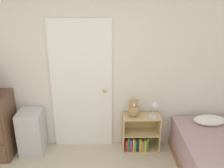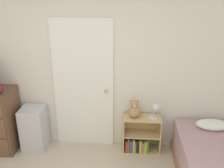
{
  "view_description": "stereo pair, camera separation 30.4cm",
  "coord_description": "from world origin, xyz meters",
  "px_view_note": "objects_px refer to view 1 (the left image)",
  "views": [
    {
      "loc": [
        0.41,
        -1.38,
        2.36
      ],
      "look_at": [
        0.46,
        1.89,
        1.13
      ],
      "focal_mm": 40.0,
      "sensor_mm": 36.0,
      "label": 1
    },
    {
      "loc": [
        0.71,
        -1.37,
        2.36
      ],
      "look_at": [
        0.46,
        1.89,
        1.13
      ],
      "focal_mm": 40.0,
      "sensor_mm": 36.0,
      "label": 2
    }
  ],
  "objects_px": {
    "bookshelf": "(139,136)",
    "desk_lamp": "(155,107)",
    "teddy_bear": "(134,109)",
    "storage_bin": "(32,132)"
  },
  "relations": [
    {
      "from": "bookshelf",
      "to": "desk_lamp",
      "type": "height_order",
      "value": "desk_lamp"
    },
    {
      "from": "teddy_bear",
      "to": "desk_lamp",
      "type": "bearing_deg",
      "value": -7.95
    },
    {
      "from": "teddy_bear",
      "to": "bookshelf",
      "type": "bearing_deg",
      "value": 0.64
    },
    {
      "from": "storage_bin",
      "to": "bookshelf",
      "type": "bearing_deg",
      "value": 1.59
    },
    {
      "from": "desk_lamp",
      "to": "bookshelf",
      "type": "bearing_deg",
      "value": 168.15
    },
    {
      "from": "bookshelf",
      "to": "teddy_bear",
      "type": "height_order",
      "value": "teddy_bear"
    },
    {
      "from": "desk_lamp",
      "to": "teddy_bear",
      "type": "bearing_deg",
      "value": 172.05
    },
    {
      "from": "storage_bin",
      "to": "desk_lamp",
      "type": "xyz_separation_m",
      "value": [
        1.85,
        0.0,
        0.41
      ]
    },
    {
      "from": "storage_bin",
      "to": "desk_lamp",
      "type": "distance_m",
      "value": 1.9
    },
    {
      "from": "bookshelf",
      "to": "desk_lamp",
      "type": "bearing_deg",
      "value": -11.85
    }
  ]
}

